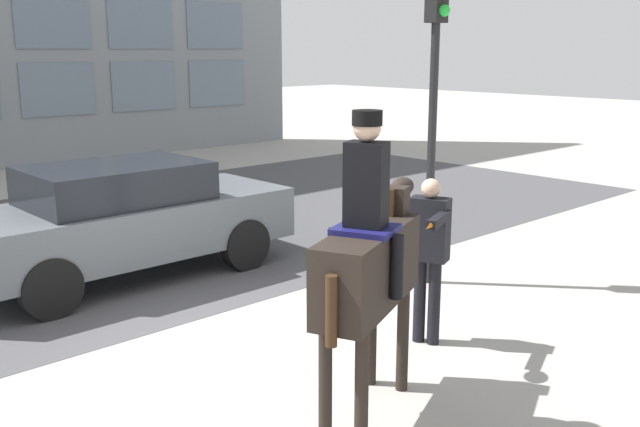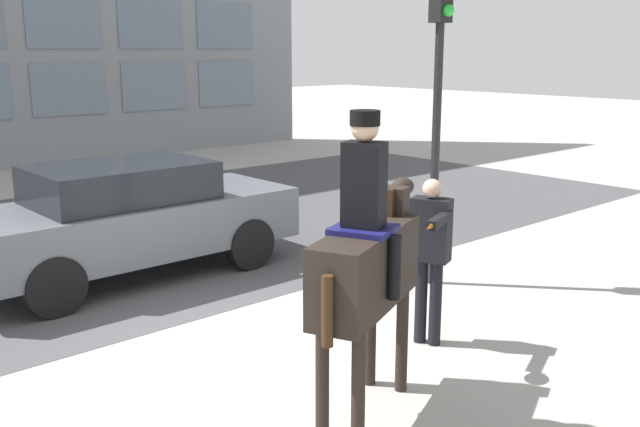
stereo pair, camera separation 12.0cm
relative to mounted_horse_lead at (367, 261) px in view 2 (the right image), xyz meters
The scene contains 6 objects.
ground_plane 2.67m from the mounted_horse_lead, 90.78° to the left, with size 80.00×80.00×0.00m, color #9E9B93.
road_surface 7.17m from the mounted_horse_lead, 90.25° to the left, with size 23.32×8.50×0.01m.
mounted_horse_lead is the anchor object (origin of this frame).
pedestrian_bystander 1.67m from the mounted_horse_lead, 21.04° to the left, with size 0.78×0.67×1.78m.
street_car_near_lane 4.85m from the mounted_horse_lead, 86.90° to the left, with size 4.52×1.83×1.58m.
traffic_light 3.90m from the mounted_horse_lead, 30.71° to the left, with size 0.24×0.29×4.11m.
Camera 2 is at (-4.01, -6.26, 3.07)m, focal length 40.00 mm.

